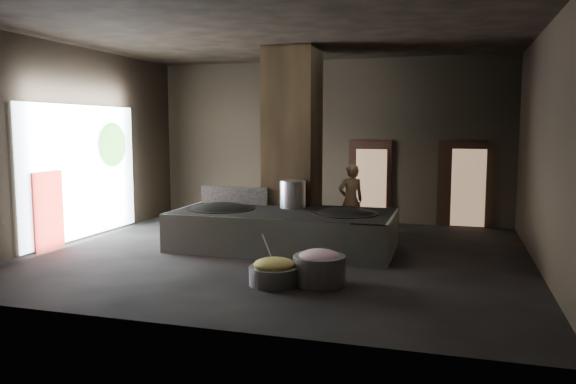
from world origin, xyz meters
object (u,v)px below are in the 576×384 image
(hearth_platform, at_px, (283,230))
(wok_right, at_px, (345,217))
(wok_left, at_px, (221,212))
(stock_pot, at_px, (293,194))
(cook, at_px, (351,200))
(meat_basin, at_px, (319,270))
(veg_basin, at_px, (274,276))

(hearth_platform, distance_m, wok_right, 1.39)
(wok_left, distance_m, stock_pot, 1.66)
(hearth_platform, height_order, wok_left, wok_left)
(hearth_platform, height_order, wok_right, wok_right)
(wok_left, distance_m, cook, 3.22)
(wok_right, distance_m, stock_pot, 1.44)
(cook, bearing_deg, hearth_platform, 28.05)
(wok_left, xyz_separation_m, stock_pot, (1.50, 0.60, 0.38))
(wok_right, bearing_deg, meat_basin, -88.91)
(wok_left, relative_size, meat_basin, 1.69)
(meat_basin, bearing_deg, veg_basin, -158.55)
(stock_pot, height_order, meat_basin, stock_pot)
(wok_left, xyz_separation_m, cook, (2.59, 1.92, 0.12))
(wok_left, distance_m, meat_basin, 3.78)
(wok_right, xyz_separation_m, veg_basin, (-0.67, -2.81, -0.59))
(wok_right, bearing_deg, hearth_platform, -177.88)
(wok_right, distance_m, veg_basin, 2.95)
(veg_basin, bearing_deg, stock_pot, 100.86)
(veg_basin, xyz_separation_m, meat_basin, (0.71, 0.28, 0.09))
(wok_left, bearing_deg, hearth_platform, 1.97)
(stock_pot, xyz_separation_m, veg_basin, (0.63, -3.31, -0.97))
(veg_basin, bearing_deg, meat_basin, 21.45)
(hearth_platform, xyz_separation_m, cook, (1.14, 1.87, 0.46))
(wok_left, xyz_separation_m, veg_basin, (2.13, -2.71, -0.59))
(cook, relative_size, veg_basin, 2.06)
(wok_left, xyz_separation_m, wok_right, (2.80, 0.10, 0.00))
(veg_basin, distance_m, meat_basin, 0.77)
(hearth_platform, xyz_separation_m, wok_left, (-1.45, -0.05, 0.34))
(wok_left, relative_size, stock_pot, 2.42)
(veg_basin, bearing_deg, hearth_platform, 103.94)
(wok_right, xyz_separation_m, stock_pot, (-1.30, 0.50, 0.38))
(wok_left, distance_m, wok_right, 2.80)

